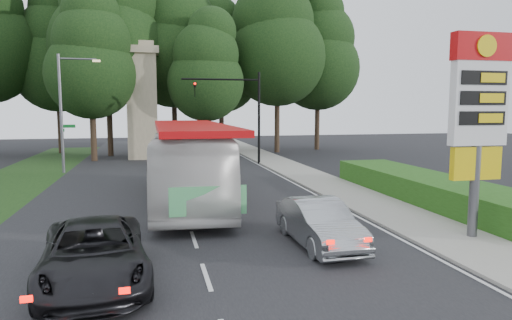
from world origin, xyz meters
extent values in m
plane|color=black|center=(0.00, 0.00, 0.00)|extent=(120.00, 120.00, 0.00)
cube|color=black|center=(0.00, 12.00, 0.01)|extent=(14.00, 80.00, 0.02)
cube|color=gray|center=(8.50, 12.00, 0.06)|extent=(3.00, 80.00, 0.12)
cube|color=#193814|center=(-9.50, 18.00, 0.01)|extent=(5.00, 50.00, 0.02)
cube|color=#1F4713|center=(11.50, 8.00, 0.60)|extent=(3.00, 14.00, 1.20)
cylinder|color=#59595E|center=(9.20, 2.00, 1.60)|extent=(0.32, 0.32, 3.20)
cube|color=#D7B70B|center=(9.20, 2.00, 2.60)|extent=(1.80, 0.25, 1.10)
cube|color=silver|center=(9.20, 2.00, 4.60)|extent=(2.00, 0.35, 2.80)
cube|color=#B2090C|center=(9.20, 2.00, 6.40)|extent=(2.10, 0.40, 0.90)
cylinder|color=#D7B70B|center=(9.20, 1.78, 6.40)|extent=(0.70, 0.05, 0.70)
cube|color=black|center=(9.20, 1.81, 5.40)|extent=(1.70, 0.04, 0.45)
cube|color=black|center=(9.20, 1.81, 4.75)|extent=(1.70, 0.04, 0.45)
cube|color=black|center=(9.20, 1.81, 4.10)|extent=(1.70, 0.04, 0.45)
cylinder|color=black|center=(7.00, 24.00, 3.60)|extent=(0.20, 0.20, 7.20)
cylinder|color=black|center=(4.00, 24.00, 6.60)|extent=(6.00, 0.14, 0.14)
imported|color=black|center=(2.00, 24.00, 6.35)|extent=(0.18, 0.22, 1.10)
sphere|color=#FF0C05|center=(2.00, 23.85, 6.25)|extent=(0.18, 0.18, 0.18)
cylinder|color=#59595E|center=(-7.20, 22.00, 4.00)|extent=(0.20, 0.20, 8.00)
cylinder|color=#59595E|center=(-6.00, 22.00, 7.70)|extent=(2.40, 0.12, 0.12)
cube|color=#FFE599|center=(-4.80, 22.00, 7.60)|extent=(0.50, 0.22, 0.14)
cube|color=#0C591E|center=(-6.75, 22.00, 3.20)|extent=(0.85, 0.04, 0.22)
cube|color=#0C591E|center=(-7.20, 22.45, 2.90)|extent=(0.04, 0.85, 0.22)
cube|color=gray|center=(-2.00, 30.00, 4.50)|extent=(2.50, 2.50, 9.00)
cube|color=gray|center=(-2.00, 30.00, 9.30)|extent=(3.00, 3.00, 0.60)
cube|color=gray|center=(-2.00, 30.00, 9.80)|extent=(2.20, 2.20, 0.50)
cylinder|color=#2D2116|center=(-10.00, 37.00, 2.70)|extent=(0.50, 0.50, 5.40)
sphere|color=black|center=(-10.00, 37.00, 8.25)|extent=(8.40, 8.40, 8.40)
sphere|color=black|center=(-10.00, 37.00, 11.25)|extent=(7.20, 7.20, 7.20)
sphere|color=black|center=(-10.00, 37.00, 13.80)|extent=(5.40, 5.40, 5.40)
cylinder|color=#2D2116|center=(-5.00, 33.00, 3.24)|extent=(0.50, 0.50, 6.48)
sphere|color=black|center=(-5.00, 33.00, 9.90)|extent=(10.08, 10.08, 10.08)
sphere|color=black|center=(-5.00, 33.00, 13.50)|extent=(8.64, 8.64, 8.64)
cylinder|color=#2D2116|center=(1.00, 35.00, 2.97)|extent=(0.50, 0.50, 5.94)
sphere|color=black|center=(1.00, 35.00, 9.08)|extent=(9.24, 9.24, 9.24)
sphere|color=black|center=(1.00, 35.00, 12.38)|extent=(7.92, 7.92, 7.92)
cylinder|color=#2D2116|center=(6.00, 37.00, 2.61)|extent=(0.50, 0.50, 5.22)
sphere|color=black|center=(6.00, 37.00, 7.97)|extent=(8.12, 8.12, 8.12)
sphere|color=black|center=(6.00, 37.00, 10.88)|extent=(6.96, 6.96, 6.96)
sphere|color=black|center=(6.00, 37.00, 13.34)|extent=(5.22, 5.22, 5.22)
cylinder|color=#2D2116|center=(11.00, 33.00, 3.06)|extent=(0.50, 0.50, 6.12)
sphere|color=black|center=(11.00, 33.00, 9.35)|extent=(9.52, 9.52, 9.52)
sphere|color=black|center=(11.00, 33.00, 12.75)|extent=(8.16, 8.16, 8.16)
cylinder|color=#2D2116|center=(16.00, 35.00, 2.79)|extent=(0.50, 0.50, 5.58)
sphere|color=black|center=(16.00, 35.00, 8.53)|extent=(8.68, 8.68, 8.68)
sphere|color=black|center=(16.00, 35.00, 11.62)|extent=(7.44, 7.44, 7.44)
sphere|color=black|center=(16.00, 35.00, 14.26)|extent=(5.58, 5.58, 5.58)
cylinder|color=#2D2116|center=(-6.00, 29.00, 2.34)|extent=(0.50, 0.50, 4.68)
sphere|color=black|center=(-6.00, 29.00, 7.15)|extent=(7.28, 7.28, 7.28)
sphere|color=black|center=(-6.00, 29.00, 9.75)|extent=(6.24, 6.24, 6.24)
sphere|color=black|center=(-6.00, 29.00, 11.96)|extent=(4.68, 4.68, 4.68)
cylinder|color=#2D2116|center=(3.50, 29.50, 2.16)|extent=(0.50, 0.50, 4.32)
sphere|color=black|center=(3.50, 29.50, 6.60)|extent=(6.72, 6.72, 6.72)
sphere|color=black|center=(3.50, 29.50, 9.00)|extent=(5.76, 5.76, 5.76)
sphere|color=black|center=(3.50, 29.50, 11.04)|extent=(4.32, 4.32, 4.32)
imported|color=silver|center=(0.50, 10.48, 1.84)|extent=(4.00, 13.38, 3.68)
imported|color=#95989C|center=(3.89, 2.50, 0.74)|extent=(1.69, 4.56, 1.49)
imported|color=black|center=(-2.80, 0.79, 0.77)|extent=(3.09, 5.76, 1.54)
camera|label=1|loc=(-1.32, -11.03, 4.43)|focal=32.00mm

